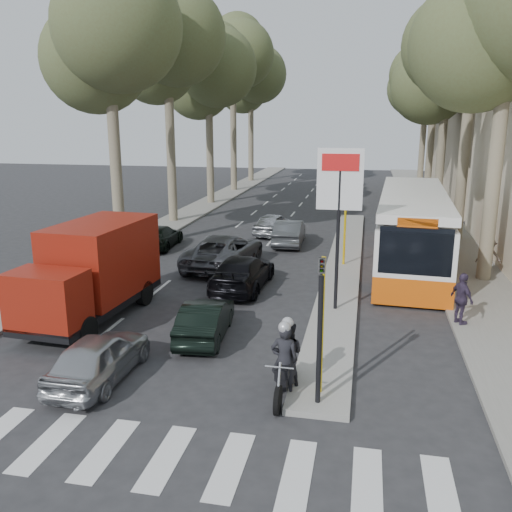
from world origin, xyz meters
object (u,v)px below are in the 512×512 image
(city_bus, at_px, (412,226))
(red_truck, at_px, (93,269))
(motorcycle, at_px, (286,359))
(dark_hatchback, at_px, (205,320))
(silver_hatchback, at_px, (99,357))

(city_bus, bearing_deg, red_truck, -136.54)
(city_bus, distance_m, motorcycle, 13.63)
(dark_hatchback, bearing_deg, red_truck, -18.29)
(silver_hatchback, relative_size, motorcycle, 1.61)
(red_truck, xyz_separation_m, motorcycle, (7.03, -3.86, -0.79))
(city_bus, relative_size, motorcycle, 5.66)
(silver_hatchback, xyz_separation_m, motorcycle, (4.75, 0.30, 0.25))
(dark_hatchback, height_order, city_bus, city_bus)
(motorcycle, bearing_deg, dark_hatchback, 135.95)
(silver_hatchback, distance_m, dark_hatchback, 3.69)
(silver_hatchback, relative_size, red_truck, 0.61)
(city_bus, bearing_deg, motorcycle, -103.10)
(red_truck, height_order, motorcycle, red_truck)
(dark_hatchback, height_order, red_truck, red_truck)
(dark_hatchback, xyz_separation_m, city_bus, (6.70, 10.17, 1.19))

